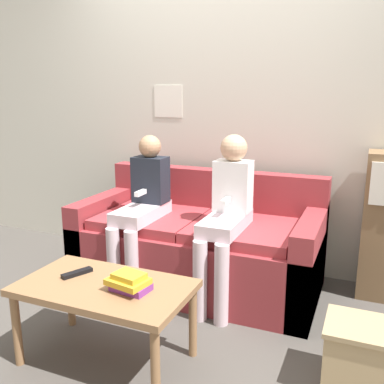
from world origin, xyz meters
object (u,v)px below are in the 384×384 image
at_px(coffee_table, 105,294).
at_px(person_right, 226,211).
at_px(tv_remote, 77,273).
at_px(couch, 199,246).
at_px(person_left, 142,205).
at_px(storage_box, 369,358).

bearing_deg(coffee_table, person_right, 66.79).
height_order(coffee_table, tv_remote, tv_remote).
xyz_separation_m(couch, person_right, (0.27, -0.19, 0.35)).
distance_m(coffee_table, person_left, 0.92).
xyz_separation_m(couch, tv_remote, (-0.30, -1.01, 0.15)).
height_order(couch, coffee_table, couch).
relative_size(coffee_table, person_left, 0.81).
bearing_deg(person_left, person_right, 0.68).
relative_size(coffee_table, storage_box, 2.09).
distance_m(couch, coffee_table, 1.06).
relative_size(couch, tv_remote, 10.02).
bearing_deg(couch, tv_remote, -106.62).
bearing_deg(tv_remote, storage_box, 34.07).
relative_size(person_right, tv_remote, 6.56).
height_order(couch, person_right, person_right).
bearing_deg(storage_box, person_right, 148.10).
height_order(person_left, storage_box, person_left).
distance_m(couch, person_right, 0.48).
bearing_deg(storage_box, couch, 147.21).
bearing_deg(storage_box, coffee_table, -167.33).
bearing_deg(storage_box, tv_remote, -170.58).
bearing_deg(person_right, storage_box, -31.90).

